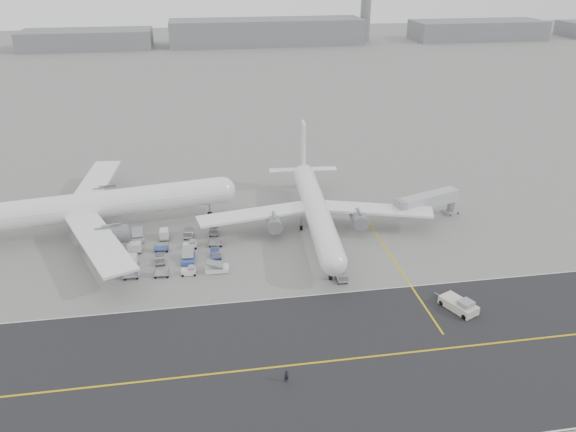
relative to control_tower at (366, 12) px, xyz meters
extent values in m
plane|color=gray|center=(-100.00, -265.00, -16.25)|extent=(700.00, 700.00, 0.00)
cube|color=#252527|center=(-95.00, -283.00, -16.24)|extent=(220.00, 32.00, 0.02)
cube|color=gold|center=(-95.00, -283.00, -16.22)|extent=(220.00, 0.30, 0.01)
cube|color=silver|center=(-95.00, -267.20, -16.22)|extent=(220.00, 0.25, 0.01)
cube|color=gold|center=(-70.00, -260.00, -16.23)|extent=(0.30, 40.00, 0.01)
cylinder|color=slate|center=(0.00, 0.00, -2.25)|extent=(6.00, 6.00, 28.00)
cylinder|color=white|center=(-121.31, -238.36, -10.80)|extent=(46.68, 12.57, 5.32)
sphere|color=white|center=(-98.39, -234.71, -10.80)|extent=(5.22, 5.22, 5.22)
cube|color=white|center=(-120.22, -252.38, -11.46)|extent=(15.19, 25.66, 0.45)
cube|color=white|center=(-124.64, -224.70, -11.46)|extent=(7.83, 25.87, 0.45)
cylinder|color=gray|center=(-118.68, -247.69, -12.79)|extent=(6.11, 4.15, 3.30)
cylinder|color=gray|center=(-121.71, -228.68, -12.79)|extent=(6.11, 4.15, 3.30)
cylinder|color=black|center=(-101.19, -235.15, -15.75)|extent=(1.07, 0.65, 1.00)
cylinder|color=black|center=(-122.49, -241.78, -15.75)|extent=(1.07, 0.65, 1.00)
cylinder|color=black|center=(-123.49, -235.48, -15.75)|extent=(1.07, 0.65, 1.00)
cylinder|color=gray|center=(-101.19, -235.15, -14.35)|extent=(0.36, 0.36, 2.79)
cylinder|color=white|center=(-81.31, -245.95, -11.66)|extent=(7.02, 39.29, 4.48)
sphere|color=white|center=(-82.59, -265.45, -11.66)|extent=(4.39, 4.39, 4.39)
cone|color=white|center=(-79.97, -225.50, -11.33)|extent=(4.52, 7.87, 4.03)
cube|color=white|center=(-79.94, -225.03, -5.13)|extent=(0.78, 4.31, 9.53)
cube|color=white|center=(-83.85, -224.53, -11.21)|extent=(7.27, 2.61, 0.25)
cube|color=white|center=(-76.00, -225.05, -11.21)|extent=(7.27, 2.61, 0.25)
cube|color=white|center=(-93.02, -244.23, -12.22)|extent=(21.95, 8.51, 0.45)
cube|color=white|center=(-69.48, -245.77, -12.22)|extent=(21.88, 11.08, 0.45)
cylinder|color=gray|center=(-89.46, -246.37, -13.34)|extent=(3.08, 4.94, 2.78)
cylinder|color=gray|center=(-73.29, -247.43, -13.34)|extent=(3.08, 4.94, 2.78)
cylinder|color=black|center=(-82.43, -263.07, -15.77)|extent=(0.56, 1.00, 0.97)
cylinder|color=black|center=(-83.90, -244.35, -15.77)|extent=(0.56, 1.00, 0.97)
cylinder|color=black|center=(-78.54, -244.70, -15.77)|extent=(0.56, 1.00, 0.97)
cylinder|color=gray|center=(-82.43, -263.07, -14.59)|extent=(0.36, 0.36, 2.35)
cube|color=beige|center=(-65.34, -274.53, -15.47)|extent=(4.86, 6.31, 1.28)
cube|color=gray|center=(-64.81, -275.70, -14.51)|extent=(2.59, 2.50, 0.82)
cylinder|color=gray|center=(-66.78, -271.36, -15.80)|extent=(1.12, 2.23, 0.15)
cylinder|color=black|center=(-65.51, -277.02, -15.84)|extent=(0.68, 0.90, 0.82)
cylinder|color=black|center=(-63.35, -276.04, -15.84)|extent=(0.68, 0.90, 0.82)
cylinder|color=black|center=(-67.34, -273.02, -15.84)|extent=(0.68, 0.90, 0.82)
cylinder|color=black|center=(-65.17, -272.03, -15.84)|extent=(0.68, 0.90, 0.82)
cylinder|color=gray|center=(-52.16, -241.86, -14.35)|extent=(1.52, 1.52, 3.81)
cube|color=gray|center=(-52.16, -241.86, -15.92)|extent=(3.16, 3.16, 0.67)
cube|color=#B5B5BA|center=(-58.44, -244.08, -11.87)|extent=(14.35, 7.28, 2.48)
cube|color=gray|center=(-64.90, -246.37, -11.87)|extent=(2.09, 3.25, 2.86)
cylinder|color=black|center=(-51.52, -240.52, -15.97)|extent=(0.46, 0.63, 0.57)
imported|color=black|center=(-93.47, -285.89, -15.36)|extent=(0.75, 0.60, 1.78)
camera|label=1|loc=(-102.12, -340.17, 32.86)|focal=35.00mm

